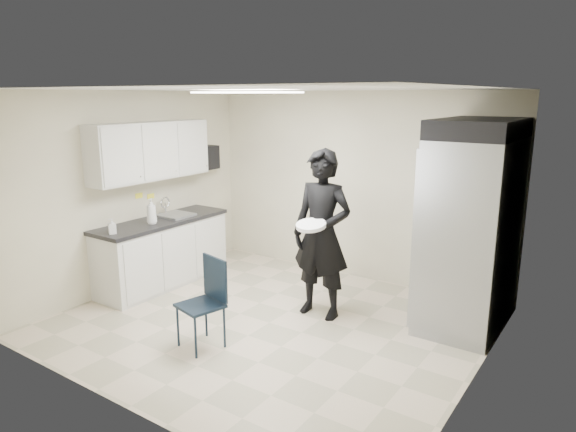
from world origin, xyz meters
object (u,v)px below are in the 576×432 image
Objects in this scene: commercial_fridge at (471,234)px; man_tuxedo at (322,234)px; lower_counter at (163,254)px; folding_chair at (200,306)px.

man_tuxedo is (-1.47, -0.73, -0.07)m from commercial_fridge.
lower_counter is 2.01m from folding_chair.
man_tuxedo is at bearing 8.43° from lower_counter.
commercial_fridge is 3.03m from folding_chair.
lower_counter is at bearing -173.66° from man_tuxedo.
lower_counter is at bearing -164.12° from commercial_fridge.
folding_chair is (1.71, -1.05, 0.02)m from lower_counter.
lower_counter is 2.40m from man_tuxedo.
commercial_fridge reaches higher than folding_chair.
commercial_fridge is at bearing 59.71° from folding_chair.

